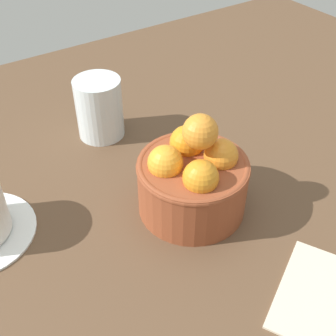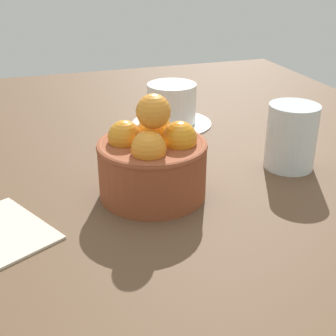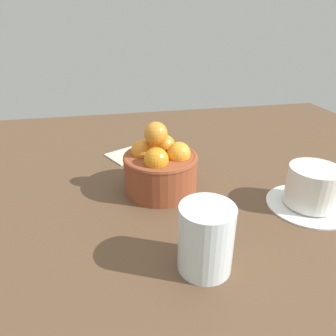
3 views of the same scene
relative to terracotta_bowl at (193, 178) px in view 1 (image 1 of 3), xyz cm
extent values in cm
cube|color=brown|center=(-0.03, -0.03, -7.45)|extent=(140.15, 109.88, 4.86)
cylinder|color=brown|center=(-0.03, -0.03, -1.34)|extent=(13.92, 13.92, 7.37)
torus|color=brown|center=(-0.03, -0.03, 1.94)|extent=(14.12, 14.12, 1.00)
sphere|color=orange|center=(3.17, -1.37, 3.01)|extent=(4.28, 4.28, 4.28)
sphere|color=orange|center=(1.30, 3.17, 3.01)|extent=(4.46, 4.46, 4.46)
sphere|color=orange|center=(-3.23, 1.31, 3.01)|extent=(4.36, 4.36, 4.36)
sphere|color=orange|center=(-1.37, -3.23, 3.01)|extent=(4.29, 4.29, 4.29)
sphere|color=orange|center=(0.78, 0.25, 6.74)|extent=(4.28, 4.28, 4.28)
cylinder|color=silver|center=(-2.03, 21.62, -0.23)|extent=(7.30, 7.30, 9.58)
cube|color=beige|center=(3.12, -18.78, -4.72)|extent=(15.13, 13.10, 0.60)
camera|label=1|loc=(-25.76, -32.64, 36.03)|focal=46.82mm
camera|label=2|loc=(51.94, -14.94, 24.47)|focal=49.52mm
camera|label=3|loc=(9.21, 51.80, 25.67)|focal=32.94mm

